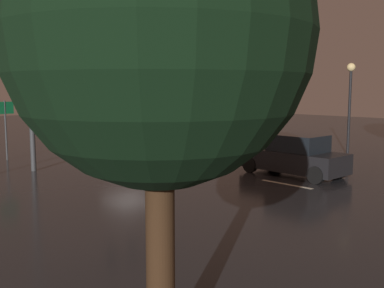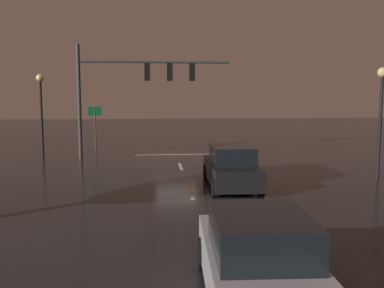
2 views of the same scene
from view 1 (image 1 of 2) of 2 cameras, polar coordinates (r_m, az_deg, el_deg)
name	(u,v)px [view 1 (image 1 of 2)]	position (r m, az deg, el deg)	size (l,w,h in m)	color
ground_plane	(128,156)	(24.37, -7.99, -1.47)	(80.00, 80.00, 0.00)	#232326
traffic_signal_assembly	(95,68)	(22.16, -12.08, 9.28)	(8.76, 0.47, 6.54)	#383A3D
lane_dash_far	(179,165)	(21.29, -1.66, -2.62)	(2.20, 0.16, 0.01)	beige
lane_dash_mid	(286,184)	(17.39, 11.78, -4.96)	(2.20, 0.16, 0.01)	beige
stop_bar	(124,155)	(24.71, -8.56, -1.35)	(5.00, 0.16, 0.01)	beige
car_approaching	(294,156)	(19.09, 12.75, -1.50)	(1.98, 4.40, 1.70)	black
street_lamp_left_kerb	(350,91)	(25.30, 19.25, 6.31)	(0.44, 0.44, 4.87)	black
route_sign	(5,118)	(24.29, -22.41, 3.09)	(0.90, 0.16, 2.96)	#383A3D
tree_right_near	(158,36)	(5.44, -4.24, 13.34)	(3.63, 3.63, 6.01)	#382314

